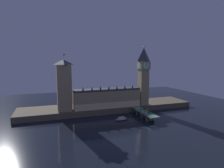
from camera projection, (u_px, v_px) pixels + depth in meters
ground_plane at (120, 119)px, 205.25m from camera, size 400.00×400.00×0.00m
embankment at (109, 107)px, 241.42m from camera, size 220.00×42.00×6.74m
parliament_hall at (107, 98)px, 227.92m from camera, size 81.42×16.34×27.32m
clock_tower at (143, 74)px, 238.61m from camera, size 13.32×13.43×74.22m
victoria_tower at (64, 85)px, 210.11m from camera, size 15.85×15.85×63.72m
bridge at (145, 113)px, 208.98m from camera, size 10.17×46.00×6.61m
car_northbound_lead at (141, 110)px, 211.97m from camera, size 2.04×4.27×1.43m
car_northbound_trail at (145, 112)px, 202.79m from camera, size 1.86×3.97×1.57m
car_southbound_lead at (149, 112)px, 203.30m from camera, size 2.02×4.17×1.30m
car_southbound_trail at (144, 110)px, 213.70m from camera, size 1.95×4.39×1.32m
pedestrian_near_rail at (146, 114)px, 196.43m from camera, size 0.38×0.38×1.57m
pedestrian_mid_walk at (147, 110)px, 211.55m from camera, size 0.38×0.38×1.86m
pedestrian_far_rail at (136, 108)px, 220.00m from camera, size 0.38×0.38×1.62m
street_lamp_near at (148, 111)px, 192.78m from camera, size 1.34×0.60×7.23m
street_lamp_mid at (149, 107)px, 209.77m from camera, size 1.34×0.60×6.88m
street_lamp_far at (135, 105)px, 220.40m from camera, size 1.34×0.60×7.20m
boat_upstream at (121, 119)px, 199.74m from camera, size 13.92×6.12×3.33m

